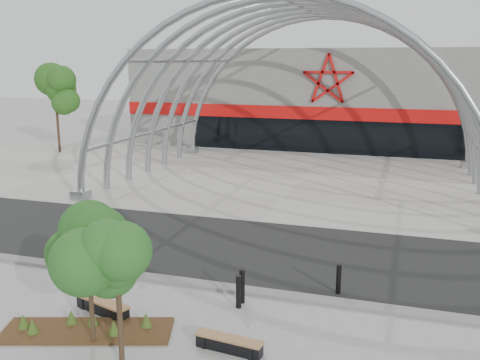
# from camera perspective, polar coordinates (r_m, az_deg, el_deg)

# --- Properties ---
(ground) EXTENTS (140.00, 140.00, 0.00)m
(ground) POSITION_cam_1_polar(r_m,az_deg,el_deg) (17.85, -3.98, -10.90)
(ground) COLOR gray
(ground) RESTS_ON ground
(road) EXTENTS (140.00, 7.00, 0.02)m
(road) POSITION_cam_1_polar(r_m,az_deg,el_deg) (20.90, -0.42, -7.23)
(road) COLOR black
(road) RESTS_ON ground
(forecourt) EXTENTS (60.00, 17.00, 0.04)m
(forecourt) POSITION_cam_1_polar(r_m,az_deg,el_deg) (32.07, 6.27, -0.18)
(forecourt) COLOR #A7A197
(forecourt) RESTS_ON ground
(kerb) EXTENTS (60.00, 0.50, 0.12)m
(kerb) POSITION_cam_1_polar(r_m,az_deg,el_deg) (17.61, -4.29, -11.03)
(kerb) COLOR slate
(kerb) RESTS_ON ground
(arena_building) EXTENTS (34.00, 15.24, 8.00)m
(arena_building) POSITION_cam_1_polar(r_m,az_deg,el_deg) (49.10, 10.65, 8.83)
(arena_building) COLOR slate
(arena_building) RESTS_ON ground
(vault_canopy) EXTENTS (20.80, 15.80, 20.36)m
(vault_canopy) POSITION_cam_1_polar(r_m,az_deg,el_deg) (32.08, 6.27, -0.19)
(vault_canopy) COLOR gray
(vault_canopy) RESTS_ON ground
(planting_bed) EXTENTS (4.71, 2.69, 0.48)m
(planting_bed) POSITION_cam_1_polar(r_m,az_deg,el_deg) (15.44, -16.19, -14.91)
(planting_bed) COLOR #372612
(planting_bed) RESTS_ON ground
(street_tree_0) EXTENTS (1.63, 1.63, 3.72)m
(street_tree_0) POSITION_cam_1_polar(r_m,az_deg,el_deg) (13.82, -15.96, -6.66)
(street_tree_0) COLOR #2D2313
(street_tree_0) RESTS_ON ground
(street_tree_1) EXTENTS (1.66, 1.66, 3.93)m
(street_tree_1) POSITION_cam_1_polar(r_m,az_deg,el_deg) (12.70, -13.06, -7.51)
(street_tree_1) COLOR #302214
(street_tree_1) RESTS_ON ground
(bench_0) EXTENTS (1.96, 1.00, 0.40)m
(bench_0) POSITION_cam_1_polar(r_m,az_deg,el_deg) (16.27, -14.45, -12.98)
(bench_0) COLOR black
(bench_0) RESTS_ON ground
(bench_1) EXTENTS (1.80, 0.58, 0.37)m
(bench_1) POSITION_cam_1_polar(r_m,az_deg,el_deg) (14.00, -1.17, -17.12)
(bench_1) COLOR black
(bench_1) RESTS_ON ground
(bollard_0) EXTENTS (0.16, 0.16, 0.98)m
(bollard_0) POSITION_cam_1_polar(r_m,az_deg,el_deg) (18.60, -10.71, -8.47)
(bollard_0) COLOR black
(bollard_0) RESTS_ON ground
(bollard_1) EXTENTS (0.16, 0.16, 1.00)m
(bollard_1) POSITION_cam_1_polar(r_m,az_deg,el_deg) (18.60, -10.52, -8.42)
(bollard_1) COLOR black
(bollard_1) RESTS_ON ground
(bollard_2) EXTENTS (0.16, 0.16, 1.00)m
(bollard_2) POSITION_cam_1_polar(r_m,az_deg,el_deg) (15.99, -0.15, -11.84)
(bollard_2) COLOR black
(bollard_2) RESTS_ON ground
(bollard_3) EXTENTS (0.17, 0.17, 1.05)m
(bollard_3) POSITION_cam_1_polar(r_m,az_deg,el_deg) (16.28, 0.22, -11.26)
(bollard_3) COLOR black
(bollard_3) RESTS_ON ground
(bollard_4) EXTENTS (0.15, 0.15, 0.95)m
(bollard_4) POSITION_cam_1_polar(r_m,az_deg,el_deg) (17.14, 10.47, -10.39)
(bollard_4) COLOR black
(bollard_4) RESTS_ON ground
(bg_tree_0) EXTENTS (3.00, 3.00, 6.45)m
(bg_tree_0) POSITION_cam_1_polar(r_m,az_deg,el_deg) (43.88, -19.09, 8.77)
(bg_tree_0) COLOR #302114
(bg_tree_0) RESTS_ON ground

